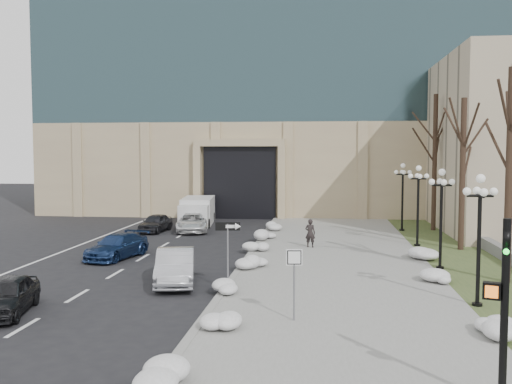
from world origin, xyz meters
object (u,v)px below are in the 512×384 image
at_px(car_c, 117,246).
at_px(pedestrian, 310,233).
at_px(lamppost_a, 479,222).
at_px(car_a, 7,295).
at_px(car_b, 175,267).
at_px(lamppost_b, 441,205).
at_px(car_d, 192,223).
at_px(traffic_signal, 502,317).
at_px(one_way_sign, 232,234).
at_px(keep_sign, 294,269).
at_px(lamppost_c, 418,195).
at_px(lamppost_d, 403,188).
at_px(box_truck, 197,212).
at_px(car_e, 156,223).

height_order(car_c, pedestrian, pedestrian).
bearing_deg(lamppost_a, pedestrian, 117.79).
height_order(car_a, car_b, car_b).
bearing_deg(lamppost_b, pedestrian, 139.92).
relative_size(car_d, traffic_signal, 1.10).
relative_size(one_way_sign, keep_sign, 1.13).
xyz_separation_m(one_way_sign, traffic_signal, (7.36, -9.86, -0.21)).
height_order(car_b, pedestrian, pedestrian).
bearing_deg(lamppost_c, keep_sign, -112.14).
distance_m(traffic_signal, lamppost_a, 8.50).
distance_m(car_a, lamppost_b, 18.69).
relative_size(car_b, lamppost_d, 0.93).
xyz_separation_m(car_d, lamppost_d, (14.45, 1.59, 2.44)).
bearing_deg(lamppost_d, box_truck, 171.13).
xyz_separation_m(car_c, one_way_sign, (7.05, -6.13, 1.64)).
bearing_deg(car_c, car_b, -36.67).
bearing_deg(car_e, car_c, -79.43).
height_order(traffic_signal, lamppost_a, lamppost_a).
relative_size(car_c, box_truck, 0.66).
distance_m(car_c, traffic_signal, 21.57).
relative_size(car_c, lamppost_a, 0.91).
relative_size(car_c, car_d, 0.95).
distance_m(car_b, lamppost_c, 15.86).
distance_m(one_way_sign, lamppost_b, 10.31).
distance_m(car_c, lamppost_d, 20.09).
height_order(one_way_sign, lamppost_b, lamppost_b).
bearing_deg(car_e, lamppost_d, 11.88).
relative_size(one_way_sign, lamppost_b, 0.58).
relative_size(box_truck, lamppost_d, 1.38).
relative_size(car_a, traffic_signal, 0.91).
distance_m(car_c, box_truck, 14.17).
xyz_separation_m(car_a, pedestrian, (9.99, 14.28, 0.28)).
xyz_separation_m(keep_sign, lamppost_a, (6.35, 2.60, 1.29)).
bearing_deg(lamppost_d, traffic_signal, -93.44).
xyz_separation_m(lamppost_c, lamppost_d, (0.00, 6.50, 0.00)).
relative_size(box_truck, keep_sign, 2.70).
height_order(car_b, lamppost_a, lamppost_a).
relative_size(car_c, pedestrian, 2.69).
xyz_separation_m(pedestrian, lamppost_b, (6.16, -5.18, 2.15)).
height_order(car_d, traffic_signal, traffic_signal).
distance_m(car_a, box_truck, 24.47).
distance_m(pedestrian, box_truck, 13.45).
distance_m(pedestrian, one_way_sign, 10.58).
bearing_deg(car_b, lamppost_c, 29.83).
xyz_separation_m(keep_sign, lamppost_b, (6.35, 9.10, 1.29)).
bearing_deg(car_e, car_b, -64.99).
relative_size(keep_sign, lamppost_a, 0.51).
height_order(one_way_sign, lamppost_a, lamppost_a).
bearing_deg(lamppost_c, traffic_signal, -94.49).
distance_m(car_c, one_way_sign, 9.49).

